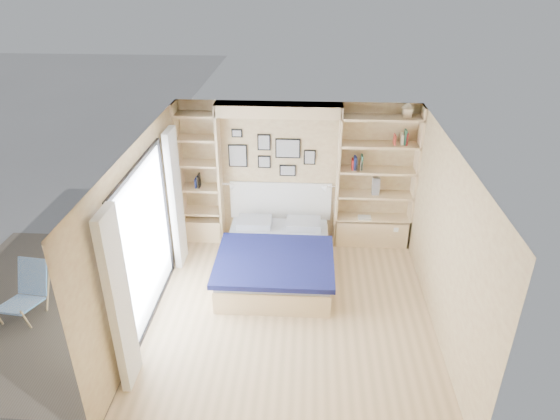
{
  "coord_description": "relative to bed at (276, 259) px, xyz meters",
  "views": [
    {
      "loc": [
        0.18,
        -5.66,
        4.64
      ],
      "look_at": [
        -0.2,
        0.9,
        1.22
      ],
      "focal_mm": 32.0,
      "sensor_mm": 36.0,
      "label": 1
    }
  ],
  "objects": [
    {
      "name": "ground",
      "position": [
        0.27,
        -1.01,
        -0.28
      ],
      "size": [
        4.5,
        4.5,
        0.0
      ],
      "primitive_type": "plane",
      "color": "tan",
      "rests_on": "ground"
    },
    {
      "name": "deck",
      "position": [
        -3.33,
        -1.01,
        -0.28
      ],
      "size": [
        3.2,
        4.0,
        0.05
      ],
      "primitive_type": "cube",
      "color": "brown",
      "rests_on": "ground"
    },
    {
      "name": "deck_chair",
      "position": [
        -3.47,
        -1.18,
        0.09
      ],
      "size": [
        0.55,
        0.82,
        0.78
      ],
      "rotation": [
        0.0,
        0.0,
        -0.12
      ],
      "color": "tan",
      "rests_on": "ground"
    },
    {
      "name": "photo_gallery",
      "position": [
        -0.18,
        1.21,
        1.32
      ],
      "size": [
        1.48,
        0.02,
        0.82
      ],
      "color": "black",
      "rests_on": "ground"
    },
    {
      "name": "bed",
      "position": [
        0.0,
        0.0,
        0.0
      ],
      "size": [
        1.78,
        2.33,
        1.07
      ],
      "color": "#D8B785",
      "rests_on": "ground"
    },
    {
      "name": "reading_lamps",
      "position": [
        -0.03,
        0.99,
        0.82
      ],
      "size": [
        1.92,
        0.12,
        0.15
      ],
      "color": "silver",
      "rests_on": "ground"
    },
    {
      "name": "shelf_decor",
      "position": [
        1.32,
        1.06,
        1.38
      ],
      "size": [
        3.56,
        0.23,
        2.03
      ],
      "color": "#A51E1E",
      "rests_on": "ground"
    },
    {
      "name": "room_shell",
      "position": [
        -0.11,
        0.51,
        0.8
      ],
      "size": [
        4.5,
        4.5,
        4.5
      ],
      "color": "#D0BA83",
      "rests_on": "ground"
    }
  ]
}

